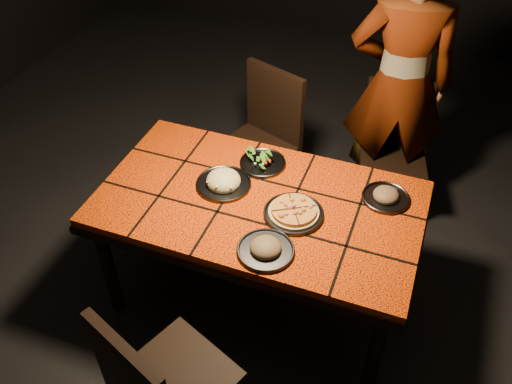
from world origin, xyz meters
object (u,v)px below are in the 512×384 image
(plate_pizza, at_px, (294,212))
(chair_near, at_px, (158,383))
(diner, at_px, (400,85))
(plate_pasta, at_px, (224,182))
(chair_far_right, at_px, (393,141))
(chair_far_left, at_px, (264,133))
(dining_table, at_px, (259,211))

(plate_pizza, bearing_deg, chair_near, -106.74)
(diner, distance_m, plate_pasta, 1.28)
(diner, relative_size, plate_pasta, 6.24)
(chair_far_right, height_order, plate_pasta, chair_far_right)
(chair_far_left, distance_m, plate_pasta, 0.80)
(chair_far_left, height_order, diner, diner)
(chair_near, distance_m, chair_far_left, 1.77)
(dining_table, xyz_separation_m, plate_pizza, (0.19, -0.04, 0.10))
(diner, bearing_deg, plate_pizza, 64.09)
(chair_far_left, distance_m, plate_pizza, 0.99)
(chair_near, relative_size, plate_pasta, 3.32)
(chair_far_right, bearing_deg, chair_near, -119.71)
(chair_far_left, distance_m, diner, 0.88)
(chair_far_left, bearing_deg, plate_pizza, -41.61)
(chair_far_right, bearing_deg, chair_far_left, -175.11)
(dining_table, distance_m, chair_far_left, 0.86)
(plate_pizza, bearing_deg, chair_far_left, 118.43)
(plate_pizza, distance_m, plate_pasta, 0.41)
(chair_far_left, xyz_separation_m, plate_pasta, (0.06, -0.77, 0.22))
(chair_near, bearing_deg, plate_pasta, -61.08)
(dining_table, bearing_deg, plate_pizza, -11.84)
(dining_table, distance_m, plate_pasta, 0.24)
(chair_far_right, distance_m, diner, 0.38)
(diner, bearing_deg, plate_pasta, 45.37)
(chair_far_right, distance_m, plate_pasta, 1.28)
(dining_table, height_order, plate_pizza, plate_pizza)
(plate_pizza, bearing_deg, chair_far_right, 73.48)
(chair_far_left, distance_m, chair_far_right, 0.83)
(dining_table, distance_m, plate_pizza, 0.22)
(plate_pizza, relative_size, plate_pasta, 1.18)
(diner, height_order, plate_pizza, diner)
(chair_far_right, xyz_separation_m, plate_pasta, (-0.73, -1.02, 0.26))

